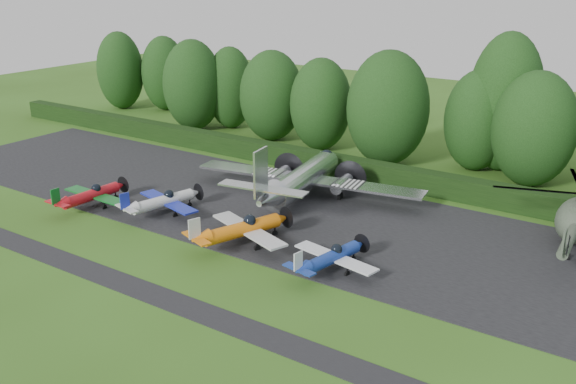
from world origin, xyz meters
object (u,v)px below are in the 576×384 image
Objects in this scene: light_plane_red at (91,195)px; light_plane_orange at (242,229)px; light_plane_blue at (331,257)px; transport_plane at (301,179)px; light_plane_white at (163,201)px.

light_plane_orange reaches higher than light_plane_red.
light_plane_orange reaches higher than light_plane_blue.
transport_plane is 3.09× the size of light_plane_blue.
light_plane_orange reaches higher than light_plane_white.
light_plane_white is at bearing 18.24° from light_plane_red.
transport_plane is 11.80m from light_plane_white.
light_plane_white reaches higher than light_plane_blue.
light_plane_red is 15.23m from light_plane_orange.
light_plane_white is at bearing 164.29° from light_plane_blue.
light_plane_white is (-7.44, -9.13, -0.76)m from transport_plane.
light_plane_blue is at bearing 0.09° from light_plane_red.
transport_plane is at bearing 79.32° from light_plane_orange.
light_plane_blue is (22.69, 0.83, -0.06)m from light_plane_red.
light_plane_white is 1.07× the size of light_plane_blue.
light_plane_blue is (9.17, -10.54, -0.84)m from transport_plane.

